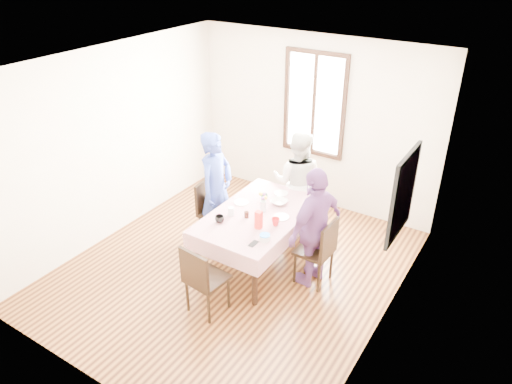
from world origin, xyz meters
TOP-DOWN VIEW (x-y plane):
  - ground at (0.00, 0.00)m, footprint 4.50×4.50m
  - back_wall at (0.00, 2.25)m, footprint 4.00×0.00m
  - right_wall at (2.00, 0.00)m, footprint 0.00×4.50m
  - window_frame at (0.00, 2.23)m, footprint 1.02×0.06m
  - window_pane at (0.00, 2.24)m, footprint 0.90×0.02m
  - art_poster at (1.98, 0.30)m, footprint 0.04×0.76m
  - dining_table at (0.20, 0.29)m, footprint 0.96×1.60m
  - tablecloth at (0.20, 0.29)m, footprint 1.08×1.72m
  - chair_left at (-0.59, 0.44)m, footprint 0.47×0.47m
  - chair_right at (1.00, 0.34)m, footprint 0.43×0.43m
  - chair_far at (0.20, 1.39)m, footprint 0.46×0.46m
  - chair_near at (0.20, -0.81)m, footprint 0.46×0.46m
  - person_left at (-0.57, 0.44)m, footprint 0.40×0.61m
  - person_far at (0.20, 1.37)m, footprint 0.87×0.76m
  - person_right at (0.98, 0.34)m, footprint 0.58×0.99m
  - mug_black at (-0.09, -0.15)m, footprint 0.12×0.12m
  - mug_flag at (0.53, 0.17)m, footprint 0.13×0.13m
  - mug_green at (0.06, 0.67)m, footprint 0.10×0.10m
  - serving_bowl at (0.31, 0.65)m, footprint 0.24×0.24m
  - juice_carton at (0.39, 0.00)m, footprint 0.07×0.07m
  - butter_tub at (0.59, -0.18)m, footprint 0.13×0.13m
  - jam_jar at (0.13, 0.13)m, footprint 0.06×0.06m
  - drinking_glass at (-0.07, 0.07)m, footprint 0.08×0.08m
  - smartphone at (0.52, -0.32)m, footprint 0.07×0.14m
  - flower_vase at (0.23, 0.37)m, footprint 0.08×0.08m
  - plate_left at (-0.13, 0.41)m, footprint 0.20×0.20m
  - plate_right at (0.50, 0.37)m, footprint 0.20×0.20m
  - plate_far at (0.19, 0.92)m, footprint 0.20×0.20m
  - butter_lid at (0.59, -0.18)m, footprint 0.12×0.12m
  - flower_bunch at (0.23, 0.37)m, footprint 0.09×0.09m

SIDE VIEW (x-z plane):
  - ground at x=0.00m, z-range 0.00..0.00m
  - dining_table at x=0.20m, z-range 0.00..0.75m
  - chair_left at x=-0.59m, z-range 0.00..0.91m
  - chair_right at x=1.00m, z-range 0.00..0.91m
  - chair_far at x=0.20m, z-range 0.00..0.91m
  - chair_near at x=0.20m, z-range 0.00..0.91m
  - tablecloth at x=0.20m, z-range 0.75..0.76m
  - smartphone at x=0.52m, z-range 0.76..0.77m
  - plate_left at x=-0.13m, z-range 0.76..0.77m
  - plate_right at x=0.50m, z-range 0.76..0.77m
  - plate_far at x=0.19m, z-range 0.76..0.77m
  - person_far at x=0.20m, z-range 0.00..1.54m
  - serving_bowl at x=0.31m, z-range 0.76..0.82m
  - person_right at x=0.98m, z-range 0.00..1.59m
  - butter_tub at x=0.59m, z-range 0.76..0.83m
  - mug_green at x=0.06m, z-range 0.76..0.84m
  - jam_jar at x=0.13m, z-range 0.76..0.84m
  - mug_black at x=-0.09m, z-range 0.76..0.85m
  - mug_flag at x=0.53m, z-range 0.76..0.86m
  - drinking_glass at x=-0.07m, z-range 0.76..0.88m
  - person_left at x=-0.57m, z-range 0.00..1.66m
  - butter_lid at x=0.59m, z-range 0.83..0.84m
  - flower_vase at x=0.23m, z-range 0.76..0.91m
  - juice_carton at x=0.39m, z-range 0.76..1.00m
  - flower_bunch at x=0.23m, z-range 0.91..1.01m
  - back_wall at x=0.00m, z-range -0.65..3.35m
  - right_wall at x=2.00m, z-range -0.90..3.60m
  - art_poster at x=1.98m, z-range 1.07..2.03m
  - window_frame at x=0.00m, z-range 0.84..2.46m
  - window_pane at x=0.00m, z-range 0.90..2.40m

